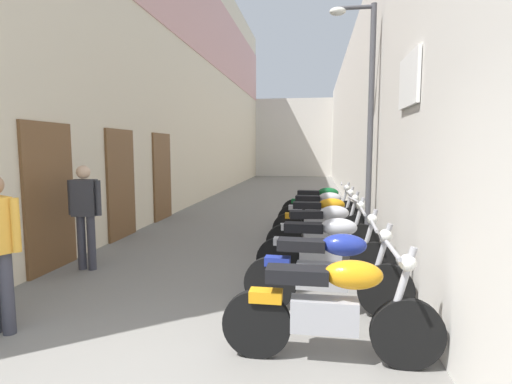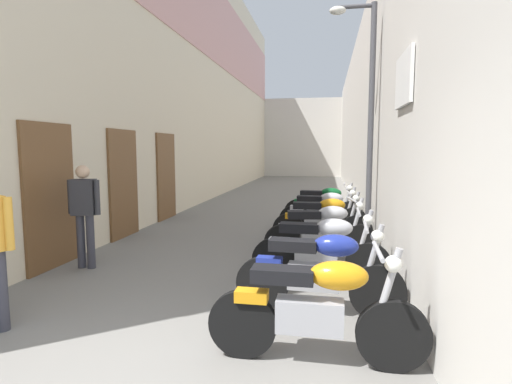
{
  "view_description": "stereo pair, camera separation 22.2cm",
  "coord_description": "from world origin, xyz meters",
  "px_view_note": "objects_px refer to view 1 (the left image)",
  "views": [
    {
      "loc": [
        1.4,
        -1.93,
        1.81
      ],
      "look_at": [
        0.33,
        5.33,
        1.01
      ],
      "focal_mm": 27.93,
      "sensor_mm": 36.0,
      "label": 1
    },
    {
      "loc": [
        1.62,
        -1.89,
        1.81
      ],
      "look_at": [
        0.33,
        5.33,
        1.01
      ],
      "focal_mm": 27.93,
      "sensor_mm": 36.0,
      "label": 2
    }
  ],
  "objects_px": {
    "motorcycle_fourth": "(323,230)",
    "motorcycle_second": "(328,269)",
    "motorcycle_seventh": "(321,204)",
    "motorcycle_third": "(325,247)",
    "motorcycle_fifth": "(322,219)",
    "motorcycle_sixth": "(321,211)",
    "street_lamp": "(365,108)",
    "pedestrian_mid_alley": "(85,209)",
    "motorcycle_nearest": "(332,306)"
  },
  "relations": [
    {
      "from": "motorcycle_nearest",
      "to": "street_lamp",
      "type": "distance_m",
      "value": 4.48
    },
    {
      "from": "motorcycle_nearest",
      "to": "street_lamp",
      "type": "xyz_separation_m",
      "value": [
        0.69,
        3.95,
        2.01
      ]
    },
    {
      "from": "motorcycle_fourth",
      "to": "motorcycle_seventh",
      "type": "distance_m",
      "value": 3.07
    },
    {
      "from": "motorcycle_seventh",
      "to": "pedestrian_mid_alley",
      "type": "relative_size",
      "value": 1.18
    },
    {
      "from": "motorcycle_seventh",
      "to": "street_lamp",
      "type": "bearing_deg",
      "value": -73.09
    },
    {
      "from": "motorcycle_second",
      "to": "street_lamp",
      "type": "distance_m",
      "value": 3.6
    },
    {
      "from": "motorcycle_fifth",
      "to": "motorcycle_third",
      "type": "bearing_deg",
      "value": -90.0
    },
    {
      "from": "motorcycle_fifth",
      "to": "street_lamp",
      "type": "relative_size",
      "value": 0.44
    },
    {
      "from": "motorcycle_second",
      "to": "motorcycle_seventh",
      "type": "xyz_separation_m",
      "value": [
        -0.0,
        5.19,
        0.0
      ]
    },
    {
      "from": "pedestrian_mid_alley",
      "to": "street_lamp",
      "type": "bearing_deg",
      "value": 23.11
    },
    {
      "from": "motorcycle_nearest",
      "to": "motorcycle_fourth",
      "type": "distance_m",
      "value": 3.16
    },
    {
      "from": "motorcycle_nearest",
      "to": "pedestrian_mid_alley",
      "type": "height_order",
      "value": "pedestrian_mid_alley"
    },
    {
      "from": "motorcycle_nearest",
      "to": "street_lamp",
      "type": "height_order",
      "value": "street_lamp"
    },
    {
      "from": "motorcycle_second",
      "to": "motorcycle_nearest",
      "type": "bearing_deg",
      "value": -90.0
    },
    {
      "from": "motorcycle_nearest",
      "to": "motorcycle_fourth",
      "type": "xyz_separation_m",
      "value": [
        -0.0,
        3.16,
        0.0
      ]
    },
    {
      "from": "motorcycle_fifth",
      "to": "pedestrian_mid_alley",
      "type": "relative_size",
      "value": 1.18
    },
    {
      "from": "motorcycle_sixth",
      "to": "pedestrian_mid_alley",
      "type": "distance_m",
      "value": 4.67
    },
    {
      "from": "motorcycle_fifth",
      "to": "street_lamp",
      "type": "bearing_deg",
      "value": -17.68
    },
    {
      "from": "motorcycle_third",
      "to": "motorcycle_seventh",
      "type": "xyz_separation_m",
      "value": [
        -0.0,
        4.21,
        0.0
      ]
    },
    {
      "from": "motorcycle_fifth",
      "to": "motorcycle_fourth",
      "type": "bearing_deg",
      "value": -90.01
    },
    {
      "from": "motorcycle_sixth",
      "to": "pedestrian_mid_alley",
      "type": "height_order",
      "value": "pedestrian_mid_alley"
    },
    {
      "from": "motorcycle_fourth",
      "to": "motorcycle_fifth",
      "type": "bearing_deg",
      "value": 89.99
    },
    {
      "from": "motorcycle_fifth",
      "to": "motorcycle_seventh",
      "type": "xyz_separation_m",
      "value": [
        -0.0,
        2.06,
        0.0
      ]
    },
    {
      "from": "motorcycle_fourth",
      "to": "motorcycle_seventh",
      "type": "relative_size",
      "value": 0.99
    },
    {
      "from": "motorcycle_nearest",
      "to": "motorcycle_fifth",
      "type": "distance_m",
      "value": 4.17
    },
    {
      "from": "motorcycle_nearest",
      "to": "motorcycle_sixth",
      "type": "height_order",
      "value": "same"
    },
    {
      "from": "motorcycle_second",
      "to": "motorcycle_third",
      "type": "bearing_deg",
      "value": 90.0
    },
    {
      "from": "motorcycle_sixth",
      "to": "motorcycle_third",
      "type": "bearing_deg",
      "value": -90.0
    },
    {
      "from": "motorcycle_second",
      "to": "motorcycle_fourth",
      "type": "relative_size",
      "value": 1.01
    },
    {
      "from": "motorcycle_fourth",
      "to": "motorcycle_fifth",
      "type": "distance_m",
      "value": 1.01
    },
    {
      "from": "motorcycle_third",
      "to": "motorcycle_fifth",
      "type": "distance_m",
      "value": 2.15
    },
    {
      "from": "motorcycle_sixth",
      "to": "motorcycle_second",
      "type": "bearing_deg",
      "value": -90.0
    },
    {
      "from": "motorcycle_fifth",
      "to": "street_lamp",
      "type": "height_order",
      "value": "street_lamp"
    },
    {
      "from": "motorcycle_second",
      "to": "motorcycle_seventh",
      "type": "bearing_deg",
      "value": 90.0
    },
    {
      "from": "motorcycle_fifth",
      "to": "motorcycle_sixth",
      "type": "distance_m",
      "value": 1.01
    },
    {
      "from": "motorcycle_seventh",
      "to": "pedestrian_mid_alley",
      "type": "xyz_separation_m",
      "value": [
        -3.53,
        -4.08,
        0.42
      ]
    },
    {
      "from": "motorcycle_seventh",
      "to": "motorcycle_fifth",
      "type": "bearing_deg",
      "value": -90.0
    },
    {
      "from": "motorcycle_nearest",
      "to": "pedestrian_mid_alley",
      "type": "xyz_separation_m",
      "value": [
        -3.53,
        2.15,
        0.42
      ]
    },
    {
      "from": "motorcycle_fourth",
      "to": "street_lamp",
      "type": "relative_size",
      "value": 0.43
    },
    {
      "from": "motorcycle_third",
      "to": "motorcycle_fifth",
      "type": "bearing_deg",
      "value": 90.0
    },
    {
      "from": "motorcycle_fourth",
      "to": "street_lamp",
      "type": "distance_m",
      "value": 2.27
    },
    {
      "from": "street_lamp",
      "to": "motorcycle_fourth",
      "type": "bearing_deg",
      "value": -131.33
    },
    {
      "from": "street_lamp",
      "to": "motorcycle_seventh",
      "type": "bearing_deg",
      "value": 106.91
    },
    {
      "from": "motorcycle_fourth",
      "to": "motorcycle_second",
      "type": "bearing_deg",
      "value": -90.0
    },
    {
      "from": "motorcycle_fifth",
      "to": "motorcycle_sixth",
      "type": "xyz_separation_m",
      "value": [
        0.0,
        1.01,
        0.0
      ]
    },
    {
      "from": "motorcycle_nearest",
      "to": "motorcycle_sixth",
      "type": "xyz_separation_m",
      "value": [
        -0.0,
        5.18,
        0.0
      ]
    },
    {
      "from": "motorcycle_seventh",
      "to": "motorcycle_sixth",
      "type": "bearing_deg",
      "value": -90.0
    },
    {
      "from": "motorcycle_third",
      "to": "motorcycle_fourth",
      "type": "bearing_deg",
      "value": 90.01
    },
    {
      "from": "motorcycle_second",
      "to": "motorcycle_fourth",
      "type": "height_order",
      "value": "same"
    },
    {
      "from": "motorcycle_third",
      "to": "pedestrian_mid_alley",
      "type": "relative_size",
      "value": 1.18
    }
  ]
}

